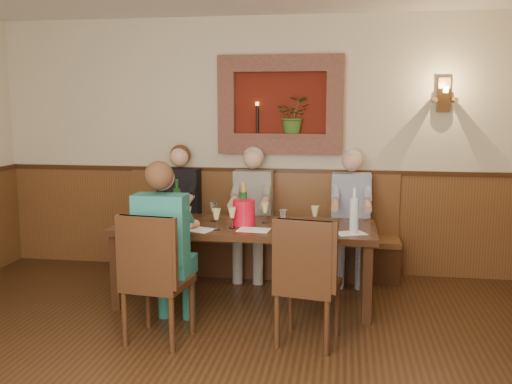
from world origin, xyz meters
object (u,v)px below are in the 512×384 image
person_chair_front (165,262)px  chair_near_left (158,304)px  bench (260,244)px  person_bench_mid (252,224)px  spittoon_bucket (244,212)px  person_bench_left (179,221)px  wine_bottle_green_a (243,207)px  wine_bottle_green_b (177,203)px  chair_near_right (307,307)px  water_bottle (354,215)px  dining_table (245,232)px  person_bench_right (350,227)px

person_chair_front → chair_near_left: bearing=-90.7°
bench → person_bench_mid: person_bench_mid is taller
bench → spittoon_bucket: (-0.00, -0.96, 0.54)m
person_bench_left → wine_bottle_green_a: size_ratio=3.66×
bench → wine_bottle_green_b: wine_bottle_green_b is taller
person_bench_left → person_bench_mid: size_ratio=1.01×
wine_bottle_green_a → person_bench_mid: bearing=93.6°
wine_bottle_green_b → person_bench_left: bearing=105.7°
bench → chair_near_right: bearing=-70.2°
wine_bottle_green_a → water_bottle: water_bottle is taller
wine_bottle_green_a → wine_bottle_green_b: 0.68m
spittoon_bucket → water_bottle: 1.02m
dining_table → person_chair_front: (-0.52, -0.78, -0.09)m
person_bench_right → person_chair_front: person_chair_front is taller
dining_table → person_bench_left: (-0.88, 0.84, -0.09)m
spittoon_bucket → chair_near_right: bearing=-52.2°
person_bench_right → wine_bottle_green_b: (-1.67, -0.68, 0.33)m
person_bench_left → spittoon_bucket: size_ratio=6.06×
spittoon_bucket → wine_bottle_green_b: (-0.69, 0.18, 0.04)m
spittoon_bucket → dining_table: bearing=84.0°
person_bench_right → wine_bottle_green_a: bearing=-141.7°
wine_bottle_green_a → person_bench_right: bearing=38.3°
person_bench_right → person_bench_left: bearing=-180.0°
person_bench_left → spittoon_bucket: 1.26m
bench → chair_near_right: 1.91m
person_bench_mid → spittoon_bucket: person_bench_mid is taller
bench → person_bench_right: 1.02m
person_chair_front → spittoon_bucket: 0.96m
bench → spittoon_bucket: 1.10m
person_bench_right → wine_bottle_green_a: 1.32m
person_chair_front → dining_table: bearing=56.3°
dining_table → bench: 1.01m
chair_near_right → wine_bottle_green_b: wine_bottle_green_b is taller
dining_table → person_bench_right: size_ratio=1.72×
spittoon_bucket → person_bench_left: bearing=135.8°
person_chair_front → bench: bearing=73.2°
dining_table → person_bench_left: bearing=136.5°
person_bench_left → water_bottle: person_bench_left is taller
person_bench_left → chair_near_right: bearing=-47.9°
person_bench_mid → person_bench_right: size_ratio=1.01×
chair_near_left → water_bottle: water_bottle is taller
chair_near_left → spittoon_bucket: (0.52, 0.97, 0.56)m
bench → wine_bottle_green_a: 1.07m
person_chair_front → person_bench_left: bearing=102.7°
bench → person_bench_left: person_bench_left is taller
person_bench_left → person_bench_mid: person_bench_left is taller
person_bench_mid → wine_bottle_green_a: 0.86m
dining_table → wine_bottle_green_b: size_ratio=6.18×
spittoon_bucket → person_chair_front: bearing=-124.2°
chair_near_left → bench: bearing=82.1°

